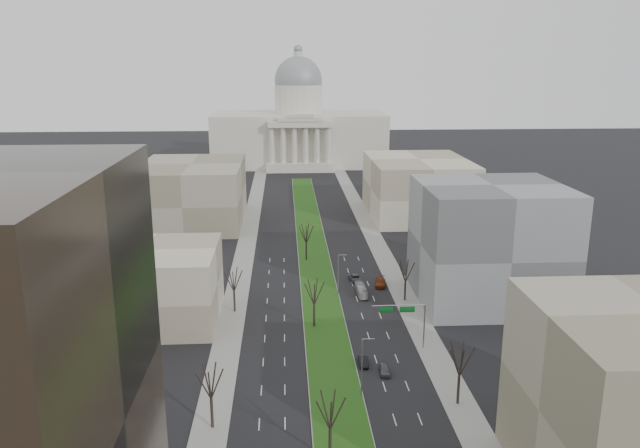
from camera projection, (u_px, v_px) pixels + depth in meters
name	position (u px, v px, depth m)	size (l,w,h in m)	color
ground	(314.00, 260.00, 153.97)	(600.00, 600.00, 0.00)	black
median	(315.00, 261.00, 152.96)	(8.00, 222.03, 0.20)	#999993
sidewalk_left	(236.00, 298.00, 128.82)	(5.00, 330.00, 0.15)	gray
sidewalk_right	(403.00, 295.00, 130.78)	(5.00, 330.00, 0.15)	gray
capitol	(299.00, 130.00, 294.33)	(80.00, 46.00, 55.00)	beige
building_beige_left	(147.00, 285.00, 116.55)	(26.00, 22.00, 14.00)	tan
building_grey_right	(489.00, 243.00, 125.79)	(28.00, 26.00, 24.00)	slate
building_far_left	(192.00, 193.00, 188.37)	(30.00, 40.00, 18.00)	gray
building_far_right	(418.00, 187.00, 197.11)	(30.00, 40.00, 18.00)	tan
tree_left_mid	(210.00, 381.00, 81.69)	(5.40, 5.40, 9.72)	black
tree_left_far	(234.00, 279.00, 120.37)	(5.28, 5.28, 9.50)	black
tree_right_mid	(460.00, 359.00, 87.44)	(5.52, 5.52, 9.94)	black
tree_right_far	(406.00, 270.00, 126.23)	(5.04, 5.04, 9.07)	black
tree_median_a	(330.00, 410.00, 74.81)	(5.40, 5.40, 9.72)	black
tree_median_b	(314.00, 291.00, 113.45)	(5.40, 5.40, 9.72)	black
tree_median_c	(306.00, 233.00, 152.09)	(5.40, 5.40, 9.72)	black
streetlamp_median_b	(362.00, 366.00, 90.18)	(1.90, 0.20, 9.16)	gray
streetlamp_median_c	(338.00, 275.00, 128.81)	(1.90, 0.20, 9.16)	gray
mast_arm_signs	(409.00, 315.00, 104.91)	(9.12, 0.24, 8.09)	gray
car_grey_near	(385.00, 369.00, 97.89)	(1.59, 3.94, 1.34)	#4F5357
car_black	(363.00, 361.00, 100.77)	(1.43, 4.10, 1.35)	black
car_red	(380.00, 282.00, 136.17)	(2.22, 5.46, 1.58)	maroon
car_grey_far	(356.00, 278.00, 138.90)	(2.34, 5.07, 1.41)	#48494F
box_van	(361.00, 290.00, 130.85)	(1.71, 7.29, 2.03)	silver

